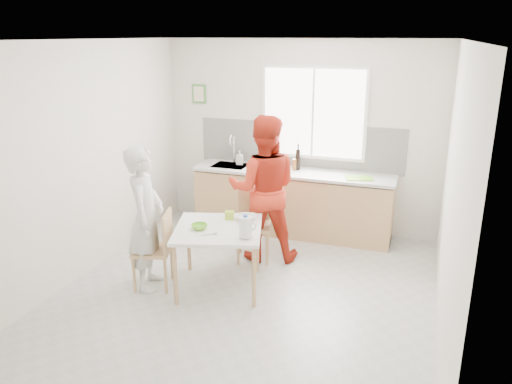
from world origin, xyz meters
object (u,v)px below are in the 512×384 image
dining_table (218,234)px  chair_left (158,246)px  person_white (146,219)px  person_red (264,189)px  milk_jug (246,227)px  chair_far (253,220)px  bowl_green (199,227)px  wine_bottle_a (278,156)px  bowl_white (247,218)px  wine_bottle_b (298,159)px

dining_table → chair_left: bearing=-163.3°
person_white → person_red: person_red is taller
person_red → milk_jug: size_ratio=7.71×
chair_far → bowl_green: bearing=-122.3°
bowl_green → milk_jug: size_ratio=0.74×
chair_left → chair_far: 1.32m
dining_table → milk_jug: (0.39, -0.18, 0.20)m
dining_table → bowl_green: 0.23m
chair_left → wine_bottle_a: size_ratio=2.76×
bowl_white → milk_jug: (0.18, -0.50, 0.10)m
person_red → wine_bottle_a: person_red is taller
bowl_green → bowl_white: bearing=47.7°
person_red → bowl_green: size_ratio=10.40×
chair_left → wine_bottle_b: 2.46m
person_red → wine_bottle_b: person_red is taller
dining_table → chair_left: size_ratio=1.32×
dining_table → wine_bottle_b: bearing=78.7°
person_white → wine_bottle_a: person_white is taller
person_white → bowl_green: person_white is taller
dining_table → wine_bottle_b: size_ratio=3.89×
wine_bottle_b → dining_table: bearing=-101.3°
chair_left → person_red: 1.48m
chair_left → bowl_green: size_ratio=5.00×
person_white → milk_jug: bearing=-104.1°
bowl_green → wine_bottle_a: size_ratio=0.55×
chair_left → milk_jug: (1.04, 0.02, 0.36)m
person_white → milk_jug: (1.15, 0.05, 0.04)m
person_white → bowl_white: (0.98, 0.56, -0.06)m
person_white → wine_bottle_a: (0.84, 2.25, 0.27)m
bowl_white → milk_jug: 0.54m
bowl_green → dining_table: bearing=30.8°
wine_bottle_b → person_white: bearing=-117.9°
person_white → bowl_green: (0.58, 0.12, -0.06)m
wine_bottle_a → bowl_green: bearing=-96.7°
chair_far → bowl_white: chair_far is taller
chair_far → wine_bottle_b: bearing=58.0°
bowl_white → chair_far: bearing=101.7°
dining_table → person_red: (0.22, 0.92, 0.27)m
wine_bottle_a → wine_bottle_b: 0.32m
wine_bottle_a → bowl_white: bearing=-85.2°
person_red → dining_table: bearing=59.7°
person_red → milk_jug: person_red is taller
chair_far → wine_bottle_b: wine_bottle_b is taller
milk_jug → bowl_white: bearing=92.5°
wine_bottle_b → chair_far: bearing=-105.2°
dining_table → person_white: person_white is taller
person_white → wine_bottle_a: 2.41m
bowl_green → chair_left: bearing=-169.2°
chair_left → person_white: size_ratio=0.54×
milk_jug → chair_left: bearing=164.4°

